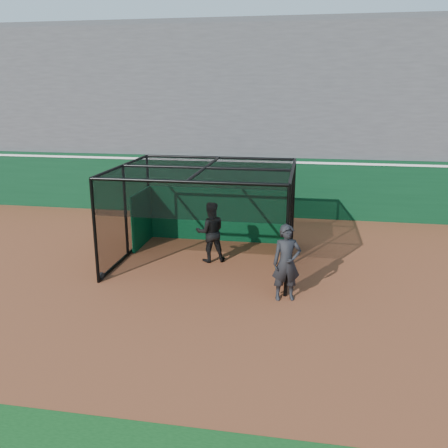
# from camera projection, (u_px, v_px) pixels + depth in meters

# --- Properties ---
(ground) EXTENTS (120.00, 120.00, 0.00)m
(ground) POSITION_uv_depth(u_px,v_px,m) (177.00, 293.00, 12.59)
(ground) COLOR brown
(ground) RESTS_ON ground
(outfield_wall) EXTENTS (50.00, 0.50, 2.50)m
(outfield_wall) POSITION_uv_depth(u_px,v_px,m) (229.00, 185.00, 20.29)
(outfield_wall) COLOR #093319
(outfield_wall) RESTS_ON ground
(grandstand) EXTENTS (50.00, 7.85, 8.95)m
(grandstand) POSITION_uv_depth(u_px,v_px,m) (242.00, 105.00, 22.99)
(grandstand) COLOR #4C4C4F
(grandstand) RESTS_ON ground
(batting_cage) EXTENTS (5.29, 4.61, 2.95)m
(batting_cage) POSITION_uv_depth(u_px,v_px,m) (206.00, 215.00, 14.61)
(batting_cage) COLOR black
(batting_cage) RESTS_ON ground
(batter) EXTENTS (1.11, 0.98, 1.90)m
(batter) POSITION_uv_depth(u_px,v_px,m) (210.00, 232.00, 14.72)
(batter) COLOR black
(batter) RESTS_ON ground
(on_deck_player) EXTENTS (0.82, 0.64, 1.99)m
(on_deck_player) POSITION_uv_depth(u_px,v_px,m) (286.00, 263.00, 11.98)
(on_deck_player) COLOR black
(on_deck_player) RESTS_ON ground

